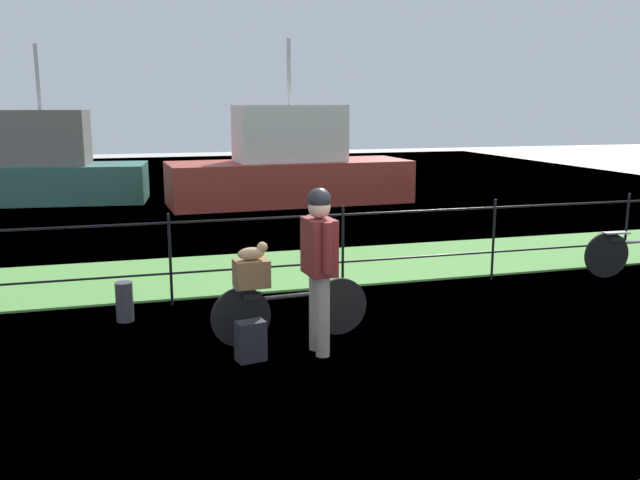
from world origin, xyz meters
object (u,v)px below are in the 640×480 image
(bicycle_main, at_px, (289,310))
(mooring_bollard, at_px, (124,302))
(terrier_dog, at_px, (253,252))
(bicycle_parked, at_px, (638,253))
(cyclist_person, at_px, (319,256))
(moored_boat_mid, at_px, (45,170))
(backpack_on_paving, at_px, (251,341))
(moored_boat_near, at_px, (290,168))
(wooden_crate, at_px, (251,273))

(bicycle_main, xyz_separation_m, mooring_bollard, (-1.69, 1.16, -0.10))
(terrier_dog, distance_m, bicycle_parked, 6.09)
(terrier_dog, height_order, cyclist_person, cyclist_person)
(bicycle_main, relative_size, terrier_dog, 5.40)
(bicycle_main, distance_m, bicycle_parked, 5.68)
(moored_boat_mid, bearing_deg, backpack_on_paving, -75.89)
(bicycle_main, relative_size, moored_boat_mid, 0.33)
(cyclist_person, relative_size, moored_boat_near, 0.27)
(bicycle_main, relative_size, cyclist_person, 1.02)
(moored_boat_near, bearing_deg, moored_boat_mid, 162.86)
(wooden_crate, bearing_deg, backpack_on_paving, -102.72)
(bicycle_parked, distance_m, moored_boat_mid, 13.94)
(backpack_on_paving, relative_size, moored_boat_mid, 0.08)
(terrier_dog, distance_m, moored_boat_near, 10.36)
(wooden_crate, xyz_separation_m, terrier_dog, (0.02, 0.00, 0.22))
(bicycle_main, distance_m, moored_boat_near, 10.25)
(cyclist_person, height_order, backpack_on_paving, cyclist_person)
(bicycle_main, xyz_separation_m, bicycle_parked, (5.54, 1.26, 0.02))
(bicycle_parked, bearing_deg, mooring_bollard, -179.19)
(terrier_dog, relative_size, cyclist_person, 0.19)
(cyclist_person, height_order, bicycle_parked, cyclist_person)
(terrier_dog, xyz_separation_m, backpack_on_paving, (-0.12, -0.43, -0.79))
(bicycle_main, relative_size, bicycle_parked, 1.02)
(wooden_crate, xyz_separation_m, cyclist_person, (0.61, -0.41, 0.23))
(terrier_dog, distance_m, backpack_on_paving, 0.91)
(terrier_dog, xyz_separation_m, bicycle_parked, (5.92, 1.29, -0.64))
(bicycle_main, distance_m, moored_boat_mid, 12.34)
(bicycle_main, xyz_separation_m, terrier_dog, (-0.38, -0.03, 0.65))
(mooring_bollard, bearing_deg, moored_boat_mid, 100.11)
(wooden_crate, xyz_separation_m, moored_boat_near, (2.80, 9.98, 0.12))
(moored_boat_near, distance_m, moored_boat_mid, 6.26)
(terrier_dog, relative_size, moored_boat_near, 0.05)
(cyclist_person, bearing_deg, bicycle_main, 115.11)
(bicycle_main, relative_size, backpack_on_paving, 4.31)
(bicycle_main, xyz_separation_m, backpack_on_paving, (-0.50, -0.46, -0.14))
(terrier_dog, bearing_deg, moored_boat_near, 74.45)
(mooring_bollard, bearing_deg, backpack_on_paving, -53.82)
(moored_boat_mid, bearing_deg, moored_boat_near, -17.14)
(moored_boat_mid, bearing_deg, cyclist_person, -72.80)
(wooden_crate, bearing_deg, moored_boat_mid, 105.04)
(terrier_dog, xyz_separation_m, mooring_bollard, (-1.31, 1.19, -0.76))
(bicycle_main, distance_m, backpack_on_paving, 0.69)
(terrier_dog, relative_size, backpack_on_paving, 0.80)
(bicycle_parked, bearing_deg, backpack_on_paving, -164.09)
(wooden_crate, distance_m, mooring_bollard, 1.83)
(mooring_bollard, bearing_deg, bicycle_parked, 0.81)
(moored_boat_near, height_order, moored_boat_mid, moored_boat_near)
(wooden_crate, distance_m, moored_boat_near, 10.37)
(bicycle_main, relative_size, wooden_crate, 5.00)
(backpack_on_paving, relative_size, mooring_bollard, 0.86)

